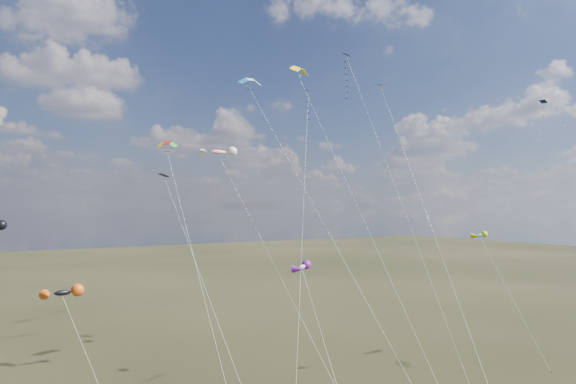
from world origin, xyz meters
TOP-DOWN VIEW (x-y plane):
  - diamond_black_high at (14.11, 25.58)m, footprint 4.48×23.77m
  - diamond_navy_tall at (10.42, 30.16)m, footprint 15.27×20.45m
  - diamond_black_mid at (-10.62, 17.12)m, footprint 3.85×13.79m
  - diamond_navy_right at (26.59, 6.40)m, footprint 9.18×20.65m
  - diamond_orange_center at (8.12, 9.71)m, footprint 8.46×22.44m
  - parafoil_yellow at (6.54, 25.94)m, footprint 3.14×22.75m
  - parafoil_blue_white at (-0.62, 24.75)m, footprint 6.77×22.31m
  - parafoil_tricolor at (-9.10, 27.33)m, footprint 2.24×21.17m
  - novelty_black_orange at (-19.81, 22.07)m, footprint 4.72×8.58m
  - novelty_white_purple at (-0.97, 13.91)m, footprint 3.45×11.70m
  - novelty_redwhite_stripe at (-3.21, 27.46)m, footprint 6.21×18.57m
  - novelty_blue_yellow at (25.47, 15.50)m, footprint 2.23×8.96m

SIDE VIEW (x-z plane):
  - novelty_black_orange at x=-19.81m, z-range 4.83..15.75m
  - novelty_white_purple at x=-0.97m, z-range 5.78..18.40m
  - novelty_blue_yellow at x=25.47m, z-range 6.77..21.37m
  - diamond_black_mid at x=-10.62m, z-range 4.42..25.00m
  - diamond_orange_center at x=8.12m, z-range 6.13..36.84m
  - novelty_redwhite_stripe at x=-3.21m, z-range 11.44..35.68m
  - parafoil_tricolor at x=-9.10m, z-range 11.65..36.42m
  - diamond_navy_right at x=26.59m, z-range 10.07..39.13m
  - diamond_navy_tall at x=10.42m, z-range 11.81..45.14m
  - parafoil_blue_white at x=-0.62m, z-range 15.26..47.39m
  - diamond_black_high at x=14.11m, z-range 13.38..50.78m
  - parafoil_yellow at x=6.54m, z-range 16.53..51.31m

